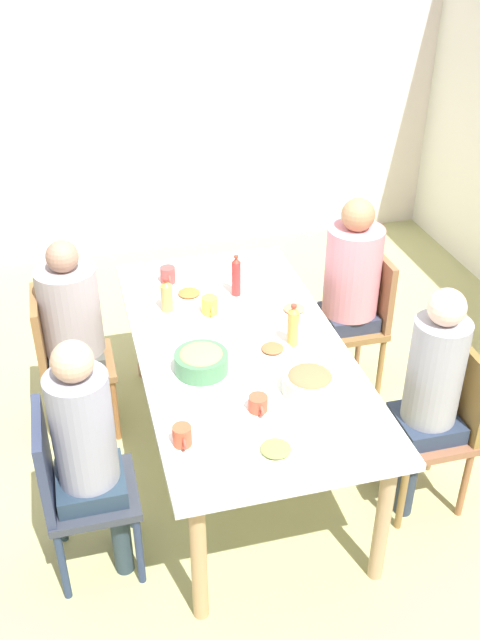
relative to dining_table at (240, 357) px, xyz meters
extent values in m
plane|color=tan|center=(0.00, 0.00, -0.70)|extent=(6.60, 6.60, 0.00)
cube|color=silver|center=(-2.81, 0.00, 0.60)|extent=(0.12, 5.06, 2.60)
cube|color=white|center=(0.00, 0.00, 0.06)|extent=(2.05, 1.03, 0.04)
cylinder|color=tan|center=(-0.92, -0.42, -0.33)|extent=(0.07, 0.07, 0.73)
cylinder|color=tan|center=(0.92, -0.42, -0.33)|extent=(0.07, 0.07, 0.73)
cylinder|color=tan|center=(-0.92, 0.42, -0.33)|extent=(0.07, 0.07, 0.73)
cylinder|color=tan|center=(0.92, 0.42, -0.33)|extent=(0.07, 0.07, 0.73)
cube|color=#323643|center=(0.51, -0.82, -0.26)|extent=(0.40, 0.40, 0.04)
cylinder|color=#29414D|center=(0.34, -0.99, -0.48)|extent=(0.04, 0.04, 0.43)
cylinder|color=navy|center=(0.68, -0.99, -0.48)|extent=(0.04, 0.04, 0.43)
cylinder|color=#2D3C44|center=(0.34, -0.65, -0.48)|extent=(0.04, 0.04, 0.43)
cylinder|color=navy|center=(0.68, -0.65, -0.48)|extent=(0.04, 0.04, 0.43)
cube|color=#2F3754|center=(0.51, -1.00, -0.02)|extent=(0.38, 0.04, 0.45)
cylinder|color=#25394D|center=(0.43, -0.72, -0.47)|extent=(0.09, 0.09, 0.45)
cylinder|color=#2A3A45|center=(0.59, -0.72, -0.47)|extent=(0.09, 0.09, 0.45)
cube|color=#253649|center=(0.51, -0.82, -0.20)|extent=(0.30, 0.30, 0.10)
cylinder|color=#9192A6|center=(0.51, -0.82, 0.12)|extent=(0.27, 0.27, 0.54)
sphere|color=tan|center=(0.51, -0.82, 0.47)|extent=(0.17, 0.17, 0.17)
cube|color=brown|center=(-0.51, -0.82, -0.26)|extent=(0.40, 0.40, 0.04)
cylinder|color=#8C5A42|center=(-0.68, -0.99, -0.48)|extent=(0.04, 0.04, 0.43)
cylinder|color=olive|center=(-0.34, -0.99, -0.48)|extent=(0.04, 0.04, 0.43)
cylinder|color=#96633B|center=(-0.68, -0.65, -0.48)|extent=(0.04, 0.04, 0.43)
cylinder|color=#965D33|center=(-0.34, -0.65, -0.48)|extent=(0.04, 0.04, 0.43)
cube|color=olive|center=(-0.51, -1.00, -0.02)|extent=(0.38, 0.04, 0.45)
cylinder|color=#443B40|center=(-0.59, -0.72, -0.47)|extent=(0.09, 0.09, 0.45)
cylinder|color=#483E3B|center=(-0.43, -0.72, -0.47)|extent=(0.09, 0.09, 0.45)
cube|color=#444540|center=(-0.51, -0.82, -0.20)|extent=(0.30, 0.30, 0.10)
cylinder|color=#A09398|center=(-0.51, -0.82, 0.10)|extent=(0.33, 0.33, 0.50)
sphere|color=#9E7560|center=(-0.51, -0.82, 0.43)|extent=(0.17, 0.17, 0.17)
cube|color=olive|center=(-0.51, 0.82, -0.26)|extent=(0.40, 0.40, 0.04)
cylinder|color=olive|center=(-0.34, 0.99, -0.48)|extent=(0.04, 0.04, 0.43)
cylinder|color=#936441|center=(-0.68, 0.99, -0.48)|extent=(0.04, 0.04, 0.43)
cylinder|color=olive|center=(-0.34, 0.65, -0.48)|extent=(0.04, 0.04, 0.43)
cylinder|color=#93593A|center=(-0.68, 0.65, -0.48)|extent=(0.04, 0.04, 0.43)
cube|color=#8E6140|center=(-0.51, 1.00, -0.02)|extent=(0.38, 0.04, 0.45)
cylinder|color=#2E3047|center=(-0.43, 0.72, -0.47)|extent=(0.09, 0.09, 0.45)
cylinder|color=#23374F|center=(-0.59, 0.72, -0.47)|extent=(0.09, 0.09, 0.45)
cube|color=#2F364B|center=(-0.51, 0.82, -0.20)|extent=(0.30, 0.30, 0.10)
cylinder|color=pink|center=(-0.51, 0.82, 0.12)|extent=(0.33, 0.33, 0.54)
sphere|color=#A87C56|center=(-0.51, 0.82, 0.48)|extent=(0.19, 0.19, 0.19)
cube|color=brown|center=(0.51, 0.82, -0.26)|extent=(0.40, 0.40, 0.04)
cylinder|color=#935E3C|center=(0.68, 0.99, -0.48)|extent=(0.04, 0.04, 0.43)
cylinder|color=olive|center=(0.34, 0.99, -0.48)|extent=(0.04, 0.04, 0.43)
cylinder|color=olive|center=(0.68, 0.65, -0.48)|extent=(0.04, 0.04, 0.43)
cylinder|color=brown|center=(0.34, 0.65, -0.48)|extent=(0.04, 0.04, 0.43)
cube|color=olive|center=(0.51, 1.00, -0.02)|extent=(0.38, 0.04, 0.45)
cylinder|color=#293446|center=(0.59, 0.72, -0.47)|extent=(0.09, 0.09, 0.45)
cylinder|color=#312B4F|center=(0.43, 0.72, -0.47)|extent=(0.09, 0.09, 0.45)
cube|color=#28344C|center=(0.51, 0.82, -0.20)|extent=(0.30, 0.30, 0.10)
cylinder|color=#9A9BA6|center=(0.51, 0.82, 0.12)|extent=(0.26, 0.26, 0.54)
sphere|color=beige|center=(0.51, 0.82, 0.48)|extent=(0.18, 0.18, 0.18)
cylinder|color=silver|center=(0.81, -0.06, 0.08)|extent=(0.23, 0.23, 0.01)
ellipsoid|color=#85984C|center=(0.81, -0.06, 0.10)|extent=(0.13, 0.13, 0.02)
cylinder|color=silver|center=(-0.23, 0.36, 0.08)|extent=(0.21, 0.21, 0.01)
ellipsoid|color=tan|center=(-0.23, 0.36, 0.10)|extent=(0.12, 0.12, 0.02)
cylinder|color=silver|center=(0.11, 0.14, 0.08)|extent=(0.20, 0.20, 0.01)
ellipsoid|color=#A7623B|center=(0.11, 0.14, 0.10)|extent=(0.11, 0.11, 0.02)
cylinder|color=white|center=(-0.54, -0.16, 0.08)|extent=(0.22, 0.22, 0.01)
ellipsoid|color=#AC6D34|center=(-0.54, -0.16, 0.10)|extent=(0.12, 0.12, 0.02)
cylinder|color=#488052|center=(0.17, -0.23, 0.12)|extent=(0.26, 0.26, 0.10)
ellipsoid|color=#8CA160|center=(0.17, -0.23, 0.17)|extent=(0.21, 0.21, 0.04)
cylinder|color=beige|center=(0.45, 0.22, 0.12)|extent=(0.25, 0.25, 0.08)
ellipsoid|color=#B56B46|center=(0.45, 0.22, 0.16)|extent=(0.20, 0.20, 0.04)
cylinder|color=#CD5133|center=(0.66, -0.42, 0.12)|extent=(0.08, 0.08, 0.09)
torus|color=#D04739|center=(0.71, -0.42, 0.12)|extent=(0.05, 0.01, 0.05)
cylinder|color=gold|center=(-0.34, -0.08, 0.13)|extent=(0.09, 0.09, 0.10)
torus|color=#EFBC48|center=(-0.29, -0.08, 0.13)|extent=(0.05, 0.01, 0.05)
cylinder|color=#C74644|center=(-0.74, -0.24, 0.12)|extent=(0.09, 0.09, 0.10)
torus|color=#CF4F44|center=(-0.68, -0.24, 0.12)|extent=(0.05, 0.01, 0.05)
cylinder|color=#CF4E35|center=(0.52, -0.05, 0.11)|extent=(0.09, 0.09, 0.07)
torus|color=#C45240|center=(0.57, -0.05, 0.11)|extent=(0.05, 0.01, 0.05)
cylinder|color=gold|center=(0.06, 0.26, 0.17)|extent=(0.06, 0.06, 0.19)
cone|color=gold|center=(0.06, 0.26, 0.28)|extent=(0.05, 0.05, 0.03)
cylinder|color=#C83B2D|center=(0.06, 0.26, 0.30)|extent=(0.03, 0.03, 0.01)
cylinder|color=red|center=(-0.50, 0.11, 0.18)|extent=(0.05, 0.05, 0.21)
cone|color=red|center=(-0.50, 0.11, 0.30)|extent=(0.05, 0.05, 0.03)
cylinder|color=red|center=(-0.50, 0.11, 0.32)|extent=(0.03, 0.03, 0.01)
cylinder|color=tan|center=(-0.43, -0.30, 0.15)|extent=(0.07, 0.07, 0.15)
cone|color=gold|center=(-0.43, -0.30, 0.25)|extent=(0.06, 0.06, 0.03)
cylinder|color=red|center=(-0.43, -0.30, 0.27)|extent=(0.03, 0.03, 0.01)
camera|label=1|loc=(2.89, -0.75, 2.11)|focal=39.88mm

